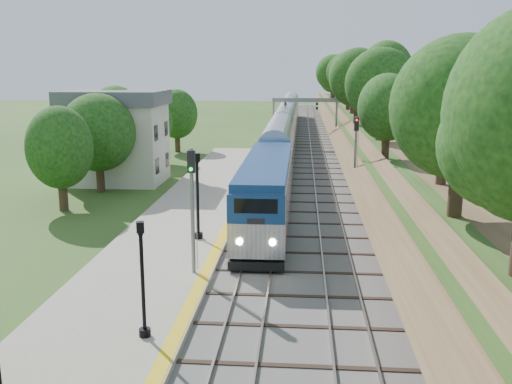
# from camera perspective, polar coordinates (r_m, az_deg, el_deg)

# --- Properties ---
(ground) EXTENTS (320.00, 320.00, 0.00)m
(ground) POSITION_cam_1_polar(r_m,az_deg,el_deg) (20.95, -1.74, -15.78)
(ground) COLOR #2D4C19
(ground) RESTS_ON ground
(trackbed) EXTENTS (9.50, 170.00, 0.28)m
(trackbed) POSITION_cam_1_polar(r_m,az_deg,el_deg) (78.98, 4.48, 5.09)
(trackbed) COLOR #4C4944
(trackbed) RESTS_ON ground
(platform) EXTENTS (6.40, 68.00, 0.38)m
(platform) POSITION_cam_1_polar(r_m,az_deg,el_deg) (36.44, -7.14, -3.22)
(platform) COLOR gray
(platform) RESTS_ON ground
(yellow_stripe) EXTENTS (0.55, 68.00, 0.01)m
(yellow_stripe) POSITION_cam_1_polar(r_m,az_deg,el_deg) (35.93, -2.69, -3.04)
(yellow_stripe) COLOR gold
(yellow_stripe) RESTS_ON platform
(embankment) EXTENTS (10.64, 170.00, 11.70)m
(embankment) POSITION_cam_1_polar(r_m,az_deg,el_deg) (79.21, 10.59, 6.31)
(embankment) COLOR brown
(embankment) RESTS_ON ground
(station_building) EXTENTS (8.60, 6.60, 8.00)m
(station_building) POSITION_cam_1_polar(r_m,az_deg,el_deg) (51.30, -13.80, 5.45)
(station_building) COLOR beige
(station_building) RESTS_ON ground
(signal_gantry) EXTENTS (8.40, 0.38, 6.20)m
(signal_gantry) POSITION_cam_1_polar(r_m,az_deg,el_deg) (73.54, 4.90, 8.27)
(signal_gantry) COLOR slate
(signal_gantry) RESTS_ON ground
(trees_behind_platform) EXTENTS (7.82, 53.32, 7.21)m
(trees_behind_platform) POSITION_cam_1_polar(r_m,az_deg,el_deg) (41.57, -14.11, 4.53)
(trees_behind_platform) COLOR #332316
(trees_behind_platform) RESTS_ON ground
(train) EXTENTS (2.82, 94.11, 4.15)m
(train) POSITION_cam_1_polar(r_m,az_deg,el_deg) (72.55, 2.91, 6.13)
(train) COLOR black
(train) RESTS_ON trackbed
(lamppost_mid) EXTENTS (0.42, 0.42, 4.28)m
(lamppost_mid) POSITION_cam_1_polar(r_m,az_deg,el_deg) (20.85, -11.25, -9.22)
(lamppost_mid) COLOR black
(lamppost_mid) RESTS_ON platform
(lamppost_far) EXTENTS (0.48, 0.48, 4.89)m
(lamppost_far) POSITION_cam_1_polar(r_m,az_deg,el_deg) (32.16, -5.83, -0.90)
(lamppost_far) COLOR black
(lamppost_far) RESTS_ON platform
(signal_platform) EXTENTS (0.35, 0.28, 5.93)m
(signal_platform) POSITION_cam_1_polar(r_m,az_deg,el_deg) (26.45, -6.41, -0.54)
(signal_platform) COLOR slate
(signal_platform) RESTS_ON platform
(signal_farside) EXTENTS (0.34, 0.27, 6.25)m
(signal_farside) POSITION_cam_1_polar(r_m,az_deg,el_deg) (43.91, 9.93, 4.32)
(signal_farside) COLOR slate
(signal_farside) RESTS_ON ground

